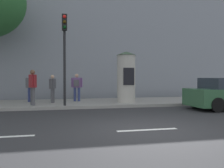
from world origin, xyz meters
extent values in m
plane|color=#2B2B2D|center=(0.00, 0.00, 0.00)|extent=(80.00, 80.00, 0.00)
cube|color=gray|center=(0.00, 7.00, 0.07)|extent=(36.00, 4.00, 0.15)
cube|color=silver|center=(0.00, 0.00, 0.00)|extent=(1.80, 0.16, 0.01)
cube|color=gray|center=(0.00, 12.00, 4.52)|extent=(36.00, 5.00, 9.04)
cylinder|color=black|center=(-2.17, 5.35, 1.92)|extent=(0.12, 0.12, 3.55)
cube|color=black|center=(-2.17, 5.17, 4.07)|extent=(0.24, 0.24, 0.75)
sphere|color=red|center=(-2.17, 5.04, 4.31)|extent=(0.16, 0.16, 0.16)
sphere|color=#3C2906|center=(-2.17, 5.04, 4.07)|extent=(0.16, 0.16, 0.16)
sphere|color=#07330F|center=(-2.17, 5.04, 3.83)|extent=(0.16, 0.16, 0.16)
cylinder|color=#B2ADA3|center=(1.12, 6.20, 1.42)|extent=(0.97, 0.97, 2.54)
cone|color=#334C33|center=(1.12, 6.20, 2.79)|extent=(1.07, 1.07, 0.20)
cube|color=black|center=(1.12, 5.70, 1.55)|extent=(0.58, 0.02, 0.90)
cylinder|color=#4C4C51|center=(-2.79, 6.72, 0.52)|extent=(0.14, 0.14, 0.75)
cylinder|color=#4C4C51|center=(-2.73, 6.94, 0.52)|extent=(0.14, 0.14, 0.75)
cube|color=#4C4C51|center=(-2.76, 6.83, 1.16)|extent=(0.36, 0.51, 0.53)
cylinder|color=#4C4C51|center=(-2.83, 6.56, 1.16)|extent=(0.09, 0.09, 0.50)
cylinder|color=#4C4C51|center=(-2.68, 7.09, 1.16)|extent=(0.09, 0.09, 0.50)
sphere|color=tan|center=(-2.76, 6.83, 1.53)|extent=(0.20, 0.20, 0.20)
cylinder|color=#4C4C51|center=(-3.62, 5.64, 0.58)|extent=(0.14, 0.14, 0.87)
cylinder|color=#4C4C51|center=(-3.71, 5.83, 0.58)|extent=(0.14, 0.14, 0.87)
cube|color=maroon|center=(-3.67, 5.74, 1.32)|extent=(0.40, 0.49, 0.61)
cylinder|color=maroon|center=(-3.55, 5.50, 1.32)|extent=(0.09, 0.09, 0.58)
cylinder|color=maroon|center=(-3.78, 5.97, 1.32)|extent=(0.09, 0.09, 0.58)
sphere|color=brown|center=(-3.67, 5.74, 1.75)|extent=(0.23, 0.23, 0.23)
cylinder|color=navy|center=(-3.82, 7.44, 0.54)|extent=(0.14, 0.14, 0.77)
cylinder|color=navy|center=(-4.03, 7.54, 0.54)|extent=(0.14, 0.14, 0.77)
cube|color=#4C4C51|center=(-3.93, 7.49, 1.20)|extent=(0.51, 0.42, 0.55)
cylinder|color=#4C4C51|center=(-3.68, 7.36, 1.20)|extent=(0.09, 0.09, 0.52)
cylinder|color=#4C4C51|center=(-4.17, 7.61, 1.20)|extent=(0.09, 0.09, 0.52)
sphere|color=#8C664C|center=(-3.93, 7.49, 1.58)|extent=(0.21, 0.21, 0.21)
cylinder|color=navy|center=(-1.32, 7.32, 0.54)|extent=(0.14, 0.14, 0.78)
cylinder|color=navy|center=(-1.55, 7.37, 0.54)|extent=(0.14, 0.14, 0.78)
cube|color=#724C84|center=(-1.44, 7.35, 1.21)|extent=(0.50, 0.33, 0.55)
cylinder|color=#724C84|center=(-1.17, 7.29, 1.21)|extent=(0.09, 0.09, 0.52)
cylinder|color=#724C84|center=(-1.71, 7.41, 1.21)|extent=(0.09, 0.09, 0.52)
sphere|color=tan|center=(-1.44, 7.35, 1.59)|extent=(0.21, 0.21, 0.21)
cube|color=#4C4C51|center=(-1.47, 7.17, 1.18)|extent=(0.31, 0.22, 0.36)
cylinder|color=black|center=(4.17, 2.67, 0.32)|extent=(0.65, 0.24, 0.64)
cylinder|color=black|center=(4.13, 4.35, 0.32)|extent=(0.65, 0.24, 0.64)
camera|label=1|loc=(-2.53, -6.68, 1.52)|focal=39.76mm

